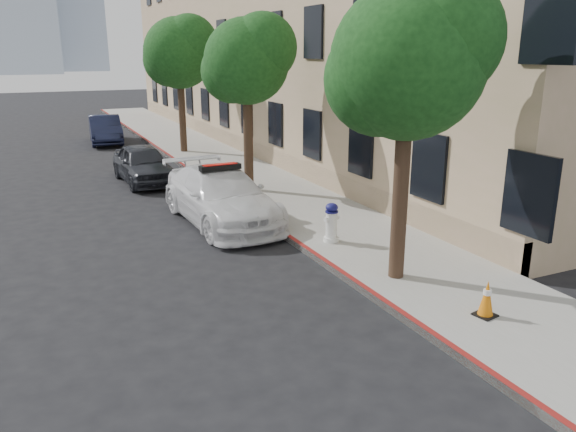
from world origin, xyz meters
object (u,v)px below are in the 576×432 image
at_px(parked_car_mid, 143,164).
at_px(traffic_cone, 487,299).
at_px(parked_car_far, 105,130).
at_px(fire_hydrant, 331,223).
at_px(police_car, 221,196).

distance_m(parked_car_mid, traffic_cone, 13.55).
bearing_deg(parked_car_mid, parked_car_far, 86.75).
bearing_deg(parked_car_far, fire_hydrant, -77.65).
distance_m(police_car, parked_car_far, 15.40).
height_order(police_car, fire_hydrant, police_car).
xyz_separation_m(police_car, parked_car_mid, (-0.94, 5.71, -0.07)).
xyz_separation_m(parked_car_mid, fire_hydrant, (2.61, -8.73, -0.06)).
relative_size(police_car, traffic_cone, 8.03).
relative_size(fire_hydrant, traffic_cone, 1.47).
height_order(police_car, traffic_cone, police_car).
relative_size(parked_car_mid, traffic_cone, 6.11).
distance_m(fire_hydrant, traffic_cone, 4.49).
bearing_deg(police_car, parked_car_far, 90.47).
relative_size(police_car, parked_car_far, 1.23).
bearing_deg(fire_hydrant, parked_car_mid, 96.24).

